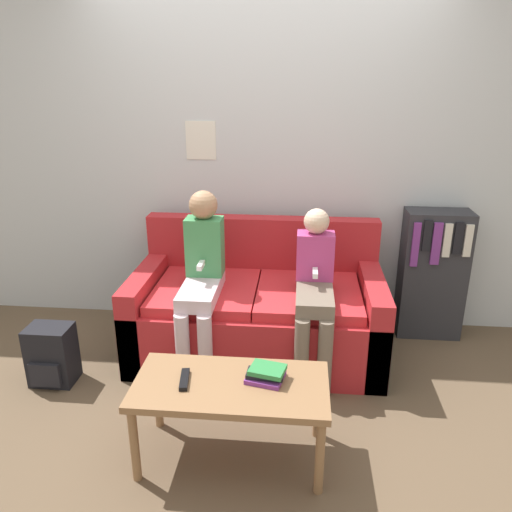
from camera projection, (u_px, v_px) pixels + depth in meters
ground_plane at (249, 396)px, 3.07m from camera, size 10.00×10.00×0.00m
wall_back at (265, 156)px, 3.66m from camera, size 8.00×0.06×2.60m
couch at (258, 312)px, 3.50m from camera, size 1.69×0.90×0.89m
coffee_table at (231, 392)px, 2.46m from camera, size 0.96×0.48×0.44m
person_left at (202, 273)px, 3.21m from camera, size 0.24×0.60×1.17m
person_right at (315, 286)px, 3.15m from camera, size 0.24×0.60×1.07m
tv_remote at (184, 379)px, 2.45m from camera, size 0.06×0.17×0.02m
book_stack at (266, 374)px, 2.46m from camera, size 0.21×0.19×0.07m
bookshelf at (432, 274)px, 3.67m from camera, size 0.46×0.26×0.96m
backpack at (52, 355)px, 3.16m from camera, size 0.27×0.23×0.39m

